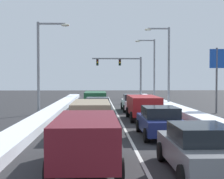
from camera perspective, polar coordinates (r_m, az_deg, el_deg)
ground_plane at (r=23.52m, az=1.44°, el=-5.27°), size 122.04×122.04×0.00m
lane_stripe_between_right_lane_and_center_lane at (r=28.18m, az=0.83°, el=-4.09°), size 0.14×51.63×0.01m
snow_bank_right_shoulder at (r=28.92m, az=11.39°, el=-3.49°), size 1.54×51.63×0.49m
snow_bank_left_shoulder at (r=28.37m, az=-9.95°, el=-3.62°), size 1.46×51.63×0.46m
sedan_gray_right_lane_nearest at (r=10.90m, az=14.48°, el=-9.58°), size 2.00×4.50×1.51m
sedan_navy_right_lane_second at (r=17.24m, az=8.03°, el=-5.34°), size 2.00×4.50×1.51m
suv_red_right_lane_third at (r=24.10m, az=5.28°, el=-2.68°), size 2.16×4.90×1.67m
sedan_white_right_lane_fourth at (r=30.63m, az=3.56°, el=-2.19°), size 2.00×4.50×1.51m
suv_maroon_center_lane_nearest at (r=11.05m, az=-4.30°, el=-8.04°), size 2.16×4.90×1.67m
suv_tan_center_lane_second at (r=18.34m, az=-3.55°, el=-4.10°), size 2.16×4.90×1.67m
sedan_black_center_lane_third at (r=25.33m, az=-2.44°, el=-3.03°), size 2.00×4.50×1.51m
suv_green_center_lane_fourth at (r=31.66m, az=-2.82°, el=-1.60°), size 2.16×4.90×1.67m
traffic_light_gantry at (r=51.63m, az=2.29°, el=3.59°), size 7.54×0.47×6.20m
street_lamp_right_near at (r=35.76m, az=8.96°, el=5.04°), size 2.66×0.36×8.24m
street_lamp_right_mid at (r=45.00m, az=6.66°, el=4.28°), size 2.66×0.36×8.07m
street_lamp_left_mid at (r=28.19m, az=-11.50°, el=5.12°), size 2.66×0.36×7.51m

